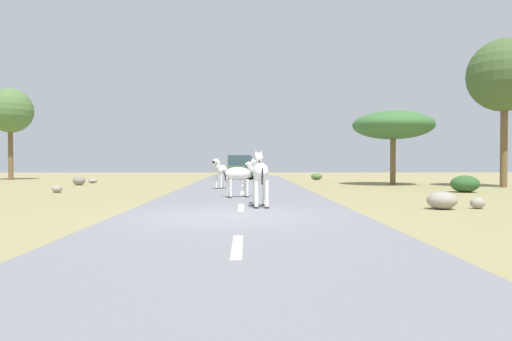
# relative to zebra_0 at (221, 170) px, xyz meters

# --- Properties ---
(ground_plane) EXTENTS (90.00, 90.00, 0.00)m
(ground_plane) POSITION_rel_zebra_0_xyz_m (0.71, -11.04, -0.92)
(ground_plane) COLOR #8E8456
(road) EXTENTS (6.00, 64.00, 0.05)m
(road) POSITION_rel_zebra_0_xyz_m (1.04, -11.04, -0.90)
(road) COLOR slate
(road) RESTS_ON ground_plane
(lane_markings) EXTENTS (0.16, 56.00, 0.01)m
(lane_markings) POSITION_rel_zebra_0_xyz_m (1.04, -12.04, -0.87)
(lane_markings) COLOR silver
(lane_markings) RESTS_ON road
(zebra_0) EXTENTS (0.81, 1.48, 1.46)m
(zebra_0) POSITION_rel_zebra_0_xyz_m (0.00, 0.00, 0.00)
(zebra_0) COLOR silver
(zebra_0) RESTS_ON road
(zebra_1) EXTENTS (0.51, 1.73, 1.63)m
(zebra_1) POSITION_rel_zebra_0_xyz_m (1.59, -8.86, 0.10)
(zebra_1) COLOR silver
(zebra_1) RESTS_ON road
(zebra_2) EXTENTS (1.42, 0.79, 1.42)m
(zebra_2) POSITION_rel_zebra_0_xyz_m (0.97, -5.36, -0.03)
(zebra_2) COLOR silver
(zebra_2) RESTS_ON road
(car_0) EXTENTS (2.11, 4.38, 1.74)m
(car_0) POSITION_rel_zebra_0_xyz_m (0.74, 12.51, -0.07)
(car_0) COLOR #476B38
(car_0) RESTS_ON road
(car_1) EXTENTS (2.24, 4.45, 1.74)m
(car_1) POSITION_rel_zebra_0_xyz_m (0.98, 18.72, -0.07)
(car_1) COLOR silver
(car_1) RESTS_ON road
(tree_1) EXTENTS (3.20, 3.20, 6.63)m
(tree_1) POSITION_rel_zebra_0_xyz_m (-15.88, 12.08, 4.06)
(tree_1) COLOR brown
(tree_1) RESTS_ON ground_plane
(tree_3) EXTENTS (3.73, 3.73, 7.65)m
(tree_3) POSITION_rel_zebra_0_xyz_m (14.51, 1.66, 4.83)
(tree_3) COLOR brown
(tree_3) RESTS_ON ground_plane
(tree_5) EXTENTS (4.57, 4.57, 4.21)m
(tree_5) POSITION_rel_zebra_0_xyz_m (9.57, 4.26, 2.47)
(tree_5) COLOR brown
(tree_5) RESTS_ON ground_plane
(bush_0) EXTENTS (1.23, 1.10, 0.74)m
(bush_0) POSITION_rel_zebra_0_xyz_m (10.73, -2.05, -0.56)
(bush_0) COLOR #2D5628
(bush_0) RESTS_ON ground_plane
(bush_1) EXTENTS (0.81, 0.73, 0.49)m
(bush_1) POSITION_rel_zebra_0_xyz_m (6.36, 11.77, -0.68)
(bush_1) COLOR #4C7038
(bush_1) RESTS_ON ground_plane
(rock_0) EXTENTS (0.52, 0.56, 0.29)m
(rock_0) POSITION_rel_zebra_0_xyz_m (-8.32, 6.94, -0.78)
(rock_0) COLOR gray
(rock_0) RESTS_ON ground_plane
(rock_1) EXTENTS (0.43, 0.42, 0.33)m
(rock_1) POSITION_rel_zebra_0_xyz_m (-6.95, -1.91, -0.76)
(rock_1) COLOR gray
(rock_1) RESTS_ON ground_plane
(rock_2) EXTENTS (0.69, 0.60, 0.51)m
(rock_2) POSITION_rel_zebra_0_xyz_m (-8.26, 4.41, -0.67)
(rock_2) COLOR gray
(rock_2) RESTS_ON ground_plane
(rock_3) EXTENTS (0.84, 0.77, 0.50)m
(rock_3) POSITION_rel_zebra_0_xyz_m (6.71, -9.14, -0.68)
(rock_3) COLOR gray
(rock_3) RESTS_ON ground_plane
(rock_4) EXTENTS (0.41, 0.34, 0.32)m
(rock_4) POSITION_rel_zebra_0_xyz_m (7.77, -9.04, -0.76)
(rock_4) COLOR gray
(rock_4) RESTS_ON ground_plane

